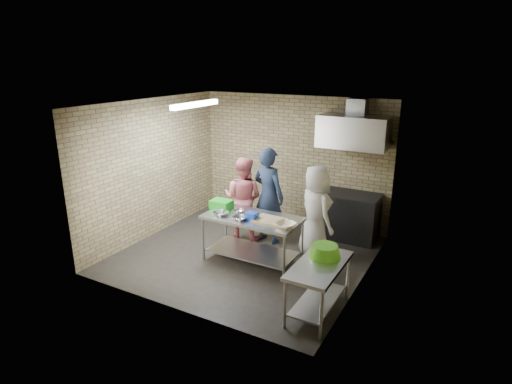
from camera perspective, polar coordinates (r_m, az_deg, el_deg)
floor at (r=7.77m, az=-1.37°, el=-8.39°), size 4.20×4.20×0.00m
ceiling at (r=7.02m, az=-1.54°, el=11.83°), size 4.20×4.20×0.00m
back_wall at (r=9.01m, az=4.99°, el=4.35°), size 4.20×0.06×2.70m
front_wall at (r=5.74m, az=-11.59°, el=-3.80°), size 4.20×0.06×2.70m
left_wall at (r=8.50m, az=-13.79°, el=3.10°), size 0.06×4.00×2.70m
right_wall at (r=6.53m, az=14.70°, el=-1.37°), size 0.06×4.00×2.70m
prep_table at (r=7.35m, az=-0.52°, el=-6.40°), size 1.66×0.83×0.83m
side_counter at (r=6.04m, az=8.41°, el=-12.75°), size 0.60×1.20×0.75m
stove at (r=8.51m, az=12.19°, el=-3.13°), size 1.20×0.70×0.90m
range_hood at (r=8.13m, az=13.05°, el=7.92°), size 1.30×0.60×0.60m
hood_duct at (r=8.21m, az=13.57°, el=11.16°), size 0.35×0.30×0.30m
wall_shelf at (r=8.27m, az=15.34°, el=6.64°), size 0.80×0.20×0.04m
fluorescent_fixture at (r=7.58m, az=-8.21°, el=11.63°), size 0.10×1.25×0.08m
green_crate at (r=7.61m, az=-4.69°, el=-1.64°), size 0.37×0.28×0.15m
blue_tub at (r=7.06m, az=-0.58°, el=-3.24°), size 0.18×0.18×0.12m
cutting_board at (r=7.02m, az=1.88°, el=-3.81°), size 0.51×0.39×0.03m
mixing_bowl_a at (r=7.27m, az=-4.75°, el=-2.94°), size 0.32×0.32×0.06m
mixing_bowl_b at (r=7.36m, az=-2.38°, el=-2.62°), size 0.24×0.24×0.06m
mixing_bowl_c at (r=7.05m, az=-2.12°, el=-3.57°), size 0.29×0.29×0.06m
ceramic_bowl at (r=6.76m, az=4.03°, el=-4.48°), size 0.39×0.39×0.08m
green_basin at (r=6.04m, az=9.28°, el=-7.86°), size 0.46×0.46×0.17m
bottle_red at (r=8.31m, az=13.72°, el=7.59°), size 0.07×0.07×0.18m
man_navy at (r=8.00m, az=1.71°, el=-0.46°), size 0.75×0.58×1.85m
woman_pink at (r=8.19m, az=-1.77°, el=-0.83°), size 0.86×0.70×1.63m
woman_white at (r=7.50m, az=8.08°, el=-2.64°), size 0.97×0.92×1.67m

